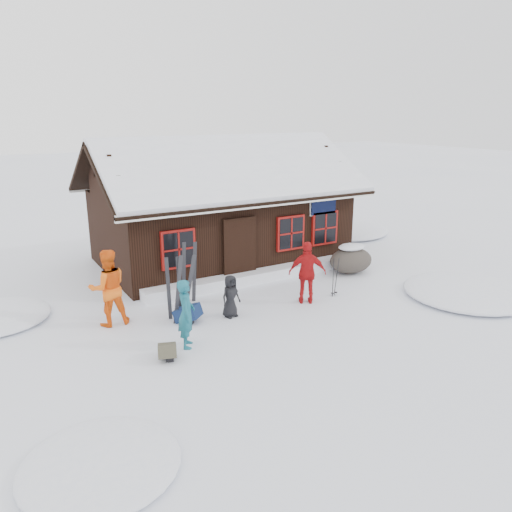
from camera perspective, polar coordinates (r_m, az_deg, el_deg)
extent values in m
plane|color=white|center=(13.30, -0.21, -6.58)|extent=(120.00, 120.00, 0.00)
cube|color=black|center=(17.81, -4.18, 3.49)|extent=(8.00, 5.00, 2.50)
cube|color=black|center=(16.18, -1.97, 9.79)|extent=(8.90, 3.14, 1.88)
cube|color=black|center=(18.81, -6.36, 10.58)|extent=(8.90, 3.14, 1.88)
cube|color=white|center=(16.16, -1.97, 10.28)|extent=(8.72, 3.07, 1.86)
cube|color=white|center=(18.79, -6.37, 11.01)|extent=(8.72, 3.07, 1.86)
cube|color=white|center=(17.41, -4.39, 13.07)|extent=(8.81, 0.22, 0.14)
cube|color=silver|center=(15.03, 0.78, 5.96)|extent=(8.90, 0.10, 0.20)
cube|color=black|center=(15.41, -1.93, 0.56)|extent=(1.00, 0.10, 2.00)
cube|color=black|center=(16.86, 7.72, 5.78)|extent=(1.00, 0.06, 0.60)
cube|color=maroon|center=(14.49, -8.87, 0.80)|extent=(1.04, 0.10, 1.14)
cube|color=black|center=(14.46, -8.81, 0.76)|extent=(0.90, 0.04, 1.00)
cube|color=maroon|center=(16.28, 3.96, 2.65)|extent=(1.04, 0.10, 1.14)
cube|color=black|center=(16.25, 4.04, 2.62)|extent=(0.90, 0.04, 1.00)
cube|color=maroon|center=(17.09, 7.84, 3.18)|extent=(1.04, 0.10, 1.14)
cube|color=black|center=(17.06, 7.93, 3.16)|extent=(0.90, 0.04, 1.00)
cube|color=white|center=(15.77, 0.37, -2.20)|extent=(7.60, 0.60, 0.35)
ellipsoid|color=white|center=(15.77, 22.96, -4.20)|extent=(3.60, 3.60, 0.43)
ellipsoid|color=white|center=(8.44, -17.28, -22.17)|extent=(2.40, 2.40, 0.29)
ellipsoid|color=white|center=(22.43, 9.75, 2.65)|extent=(4.00, 4.00, 0.48)
imported|color=#165969|center=(11.33, -7.98, -6.54)|extent=(0.59, 0.69, 1.59)
imported|color=orange|center=(12.82, -16.55, -3.50)|extent=(0.97, 0.77, 1.94)
imported|color=#AE1114|center=(13.80, 5.89, -1.92)|extent=(1.10, 0.91, 1.76)
imported|color=black|center=(12.92, -2.93, -4.60)|extent=(0.62, 0.47, 1.13)
ellipsoid|color=#474039|center=(16.78, 10.79, -0.50)|extent=(1.51, 1.13, 0.83)
ellipsoid|color=white|center=(16.68, 10.85, 0.67)|extent=(0.95, 0.69, 0.21)
cube|color=black|center=(12.68, -8.88, -3.87)|extent=(0.40, 0.19, 1.76)
cube|color=black|center=(12.79, -7.68, -3.65)|extent=(0.41, 0.17, 1.76)
cube|color=black|center=(12.86, -9.97, -3.81)|extent=(0.14, 0.06, 1.71)
cube|color=black|center=(12.87, -8.72, -3.73)|extent=(0.13, 0.08, 1.71)
cube|color=black|center=(13.91, -8.25, -2.03)|extent=(0.21, 0.07, 1.78)
cube|color=black|center=(13.94, -7.06, -1.93)|extent=(0.18, 0.12, 1.78)
cylinder|color=black|center=(14.51, 8.81, -2.49)|extent=(0.08, 0.10, 1.17)
cylinder|color=black|center=(14.59, 9.19, -2.41)|extent=(0.08, 0.10, 1.17)
cube|color=#102148|center=(12.84, -7.78, -6.80)|extent=(0.73, 0.75, 0.33)
cube|color=#454131|center=(11.09, -10.10, -10.90)|extent=(0.54, 0.62, 0.28)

